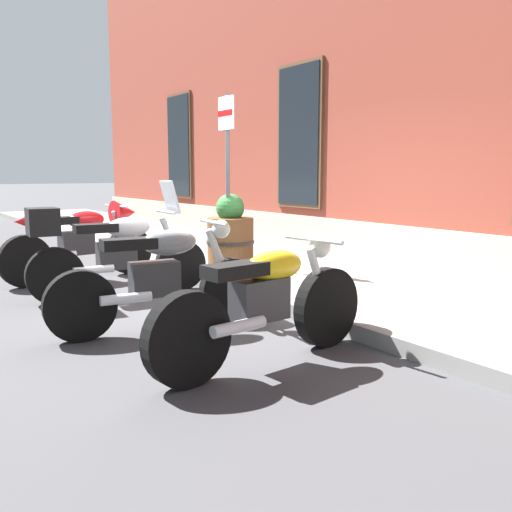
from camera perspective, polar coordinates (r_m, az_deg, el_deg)
ground_plane at (r=6.59m, az=-2.63°, el=-4.28°), size 140.00×140.00×0.00m
sidewalk at (r=7.43m, az=6.97°, el=-2.30°), size 29.42×2.91×0.15m
motorcycle_red_sport at (r=7.96m, az=-17.09°, el=1.80°), size 0.63×2.17×1.07m
motorcycle_silver_touring at (r=6.71m, az=-14.66°, el=0.62°), size 0.62×2.14×1.37m
motorcycle_grey_naked at (r=5.22m, az=-9.61°, el=-2.26°), size 0.62×2.08×1.01m
motorcycle_yellow_naked at (r=4.25m, az=1.07°, el=-4.83°), size 0.62×2.08×0.95m
parking_sign at (r=7.75m, az=-2.98°, el=10.12°), size 0.36×0.07×2.36m
barrel_planter at (r=7.90m, az=-2.64°, el=2.05°), size 0.69×0.69×1.02m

